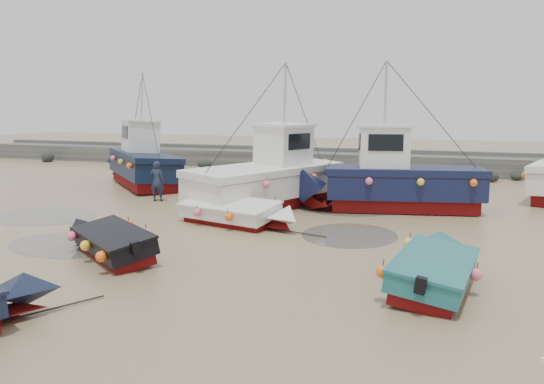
% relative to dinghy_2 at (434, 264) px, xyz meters
% --- Properties ---
extents(ground, '(120.00, 120.00, 0.00)m').
position_rel_dinghy_2_xyz_m(ground, '(-7.30, 0.78, -0.55)').
color(ground, tan).
rests_on(ground, ground).
extents(seawall, '(60.00, 4.92, 1.50)m').
position_rel_dinghy_2_xyz_m(seawall, '(-7.25, 22.77, 0.08)').
color(seawall, slate).
rests_on(seawall, ground).
extents(puddle_a, '(4.36, 4.36, 0.01)m').
position_rel_dinghy_2_xyz_m(puddle_a, '(-11.16, 0.25, -0.54)').
color(puddle_a, '#605A4E').
rests_on(puddle_a, ground).
extents(puddle_b, '(3.29, 3.29, 0.01)m').
position_rel_dinghy_2_xyz_m(puddle_b, '(-3.00, 4.50, -0.54)').
color(puddle_b, '#605A4E').
rests_on(puddle_b, ground).
extents(puddle_c, '(4.59, 4.59, 0.01)m').
position_rel_dinghy_2_xyz_m(puddle_c, '(-15.39, 3.52, -0.54)').
color(puddle_c, '#605A4E').
rests_on(puddle_c, ground).
extents(puddle_d, '(5.71, 5.71, 0.01)m').
position_rel_dinghy_2_xyz_m(puddle_d, '(-4.18, 10.67, -0.54)').
color(puddle_d, '#605A4E').
rests_on(puddle_d, ground).
extents(dinghy_2, '(2.32, 5.91, 1.43)m').
position_rel_dinghy_2_xyz_m(dinghy_2, '(0.00, 0.00, 0.00)').
color(dinghy_2, '#67090B').
rests_on(dinghy_2, ground).
extents(dinghy_4, '(5.10, 3.82, 1.43)m').
position_rel_dinghy_2_xyz_m(dinghy_4, '(-9.17, -0.37, 0.00)').
color(dinghy_4, '#67090B').
rests_on(dinghy_4, ground).
extents(dinghy_5, '(6.04, 2.90, 1.43)m').
position_rel_dinghy_2_xyz_m(dinghy_5, '(-7.27, 4.69, -0.00)').
color(dinghy_5, '#67090B').
rests_on(dinghy_5, ground).
extents(cabin_boat_0, '(8.28, 8.02, 6.22)m').
position_rel_dinghy_2_xyz_m(cabin_boat_0, '(-16.52, 12.21, 0.79)').
color(cabin_boat_0, '#67090B').
rests_on(cabin_boat_0, ground).
extents(cabin_boat_1, '(5.88, 10.44, 6.22)m').
position_rel_dinghy_2_xyz_m(cabin_boat_1, '(-7.19, 8.72, 0.77)').
color(cabin_boat_1, '#67090B').
rests_on(cabin_boat_1, ground).
extents(cabin_boat_2, '(9.60, 3.97, 6.22)m').
position_rel_dinghy_2_xyz_m(cabin_boat_2, '(-2.34, 9.39, 0.81)').
color(cabin_boat_2, '#67090B').
rests_on(cabin_boat_2, ground).
extents(person, '(0.75, 0.56, 1.89)m').
position_rel_dinghy_2_xyz_m(person, '(-12.83, 8.06, -0.55)').
color(person, '#1D233B').
rests_on(person, ground).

